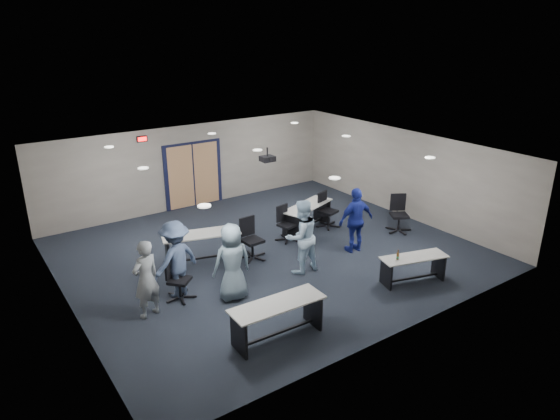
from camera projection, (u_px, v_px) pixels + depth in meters
floor at (269, 252)px, 13.20m from camera, size 10.00×10.00×0.00m
back_wall at (192, 166)px, 16.20m from camera, size 10.00×0.04×2.70m
front_wall at (402, 272)px, 9.26m from camera, size 10.00×0.04×2.70m
left_wall at (62, 252)px, 10.06m from camera, size 0.04×9.00×2.70m
right_wall at (404, 173)px, 15.39m from camera, size 0.04×9.00×2.70m
ceiling at (268, 153)px, 12.26m from camera, size 10.00×9.00×0.04m
double_door at (193, 175)px, 16.27m from camera, size 2.00×0.07×2.20m
exit_sign at (142, 139)px, 14.92m from camera, size 0.32×0.07×0.18m
ceiling_projector at (267, 159)px, 12.90m from camera, size 0.35×0.32×0.37m
ceiling_can_lights at (263, 152)px, 12.46m from camera, size 6.24×5.74×0.02m
table_front_left at (277, 314)px, 9.42m from camera, size 1.89×0.69×0.76m
table_front_right at (413, 264)px, 11.55m from camera, size 1.66×0.94×0.88m
table_back_left at (202, 242)px, 12.50m from camera, size 2.02×1.13×0.91m
table_back_right at (307, 213)px, 14.50m from camera, size 1.96×1.20×0.75m
chair_back_b at (252, 239)px, 12.67m from camera, size 0.73×0.73×1.08m
chair_back_c at (287, 224)px, 13.78m from camera, size 0.74×0.74×0.99m
chair_back_d at (328, 210)px, 14.71m from camera, size 0.83×0.83×1.05m
chair_loose_left at (179, 279)px, 10.80m from camera, size 0.87×0.87×0.98m
chair_loose_right at (399, 214)px, 14.36m from camera, size 0.93×0.93×1.08m
person_gray at (146, 279)px, 10.05m from camera, size 0.71×0.57×1.68m
person_plaid at (232, 262)px, 10.70m from camera, size 0.91×0.66×1.74m
person_lightblue at (301, 237)px, 11.89m from camera, size 0.90×0.71×1.83m
person_navy at (356, 220)px, 12.99m from camera, size 1.06×0.53×1.75m
person_back at (176, 259)px, 10.81m from camera, size 1.27×0.94×1.75m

